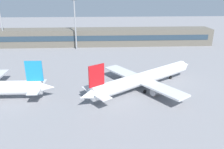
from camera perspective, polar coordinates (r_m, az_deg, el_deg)
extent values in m
plane|color=gray|center=(73.19, -0.69, -2.21)|extent=(400.00, 400.00, 0.00)
cube|color=#5B564C|center=(125.23, -1.77, 9.66)|extent=(117.71, 12.00, 9.00)
cube|color=#263847|center=(119.21, -1.71, 9.32)|extent=(111.82, 0.16, 2.80)
cone|color=white|center=(64.16, -16.26, -3.18)|extent=(4.00, 2.84, 2.76)
cube|color=#197FBF|center=(63.31, -19.45, 0.83)|extent=(4.58, 0.46, 5.71)
cube|color=silver|center=(64.85, -18.70, -3.00)|extent=(3.11, 10.44, 0.25)
cylinder|color=white|center=(68.60, 8.20, -0.93)|extent=(33.36, 24.50, 3.98)
cone|color=white|center=(83.84, 18.21, 2.26)|extent=(5.74, 5.58, 3.78)
cone|color=white|center=(56.95, -6.54, -5.54)|extent=(4.85, 4.54, 2.78)
cube|color=red|center=(56.52, -4.00, -0.27)|extent=(4.02, 2.90, 5.75)
cube|color=silver|center=(58.19, -4.15, -4.62)|extent=(8.31, 10.29, 0.25)
cube|color=silver|center=(68.02, 7.56, -1.38)|extent=(21.83, 28.76, 0.52)
cylinder|color=gray|center=(64.71, 11.40, -4.24)|extent=(3.94, 3.61, 2.09)
cylinder|color=gray|center=(72.79, 4.05, -0.98)|extent=(3.94, 3.61, 2.09)
cylinder|color=black|center=(79.05, 14.86, -0.74)|extent=(1.10, 0.94, 1.05)
cylinder|color=black|center=(66.63, 8.45, -4.36)|extent=(1.10, 0.94, 1.05)
cylinder|color=black|center=(70.15, 5.30, -2.89)|extent=(1.10, 0.94, 1.05)
cylinder|color=gray|center=(130.26, -26.75, 12.50)|extent=(0.70, 0.70, 29.40)
cylinder|color=gray|center=(115.29, -9.43, 12.31)|extent=(0.70, 0.70, 24.37)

